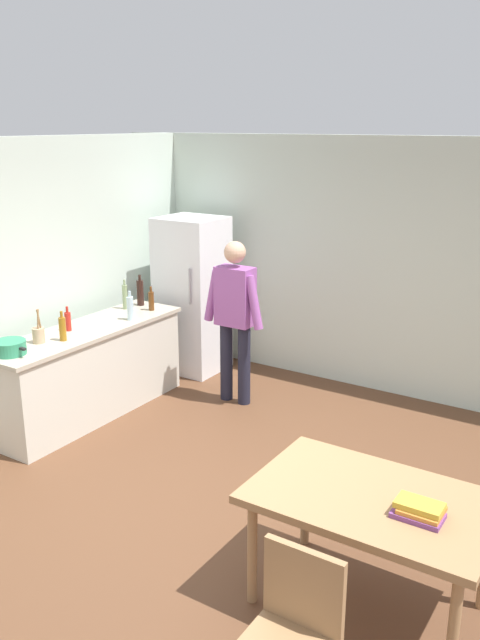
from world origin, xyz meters
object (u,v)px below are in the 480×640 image
refrigerator (192,295)px  bottle_beer_brown (151,301)px  bottle_oil_amber (62,328)px  book_stack (419,510)px  dining_table (372,507)px  bottle_vinegar_tall (125,297)px  bottle_wine_dark (140,292)px  cooking_pot (10,347)px  bottle_sauce_red (68,321)px  chair (292,630)px  person (235,312)px  bottle_water_clear (130,308)px  utensil_jar (39,334)px

refrigerator → bottle_beer_brown: size_ratio=6.92×
bottle_oil_amber → book_stack: bearing=-12.4°
dining_table → bottle_beer_brown: (-3.28, 1.95, 0.33)m
bottle_vinegar_tall → bottle_wine_dark: size_ratio=0.94×
cooking_pot → bottle_sauce_red: bearing=96.1°
chair → bottle_wine_dark: bottle_wine_dark is taller
dining_table → book_stack: size_ratio=5.14×
refrigerator → cooking_pot: (-0.11, -2.49, 0.06)m
bottle_vinegar_tall → person: bearing=14.3°
bottle_water_clear → bottle_beer_brown: size_ratio=1.15×
utensil_jar → bottle_sauce_red: 0.41m
bottle_wine_dark → utensil_jar: bearing=-87.2°
refrigerator → dining_table: size_ratio=1.29×
person → book_stack: bearing=-39.9°
bottle_vinegar_tall → bottle_sauce_red: bottle_vinegar_tall is taller
refrigerator → cooking_pot: size_ratio=4.50×
bottle_sauce_red → bottle_water_clear: size_ratio=0.80×
person → bottle_sauce_red: bearing=-133.8°
bottle_beer_brown → refrigerator: bearing=91.5°
bottle_oil_amber → bottle_wine_dark: bearing=99.0°
utensil_jar → cooking_pot: bearing=-84.9°
bottle_beer_brown → bottle_vinegar_tall: bearing=-158.4°
dining_table → bottle_sauce_red: size_ratio=5.83×
cooking_pot → person: bearing=61.3°
bottle_beer_brown → book_stack: size_ratio=0.95×
cooking_pot → utensil_jar: utensil_jar is taller
dining_table → bottle_beer_brown: bottle_beer_brown is taller
book_stack → bottle_sauce_red: bearing=164.8°
cooking_pot → bottle_sauce_red: size_ratio=1.67×
refrigerator → bottle_beer_brown: (0.02, -0.75, 0.11)m
bottle_wine_dark → refrigerator: bearing=72.1°
bottle_oil_amber → bottle_sauce_red: bearing=127.8°
bottle_sauce_red → utensil_jar: bearing=-83.1°
bottle_vinegar_tall → bottle_beer_brown: size_ratio=1.23×
chair → bottle_wine_dark: (-3.51, 3.01, 0.51)m
chair → bottle_vinegar_tall: (-3.55, 2.81, 0.50)m
utensil_jar → bottle_vinegar_tall: 1.29m
chair → bottle_oil_amber: (-3.30, 1.69, 0.48)m
person → utensil_jar: size_ratio=5.31×
dining_table → bottle_wine_dark: 4.08m
bottle_sauce_red → bottle_beer_brown: (0.21, 0.99, 0.01)m
bottle_wine_dark → bottle_beer_brown: bearing=-21.9°
bottle_wine_dark → bottle_beer_brown: size_ratio=1.31×
dining_table → bottle_oil_amber: (-3.30, 0.72, 0.34)m
refrigerator → chair: refrigerator is taller
cooking_pot → bottle_water_clear: bottle_water_clear is taller
utensil_jar → bottle_oil_amber: bearing=50.3°
bottle_sauce_red → person: bearing=46.2°
bottle_oil_amber → bottle_wine_dark: size_ratio=0.82×
cooking_pot → bottle_water_clear: size_ratio=1.33×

